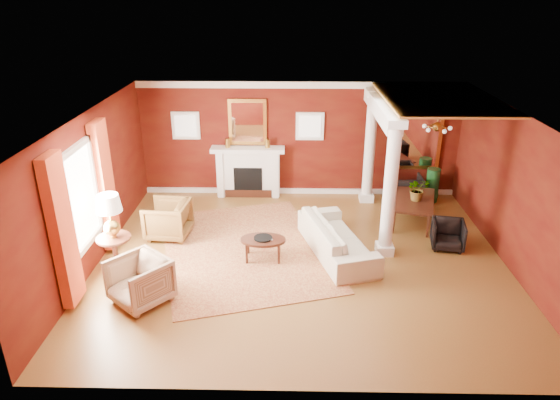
{
  "coord_description": "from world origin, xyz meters",
  "views": [
    {
      "loc": [
        -0.24,
        -8.65,
        5.04
      ],
      "look_at": [
        -0.43,
        0.33,
        1.15
      ],
      "focal_mm": 32.0,
      "sensor_mm": 36.0,
      "label": 1
    }
  ],
  "objects_px": {
    "sofa": "(337,233)",
    "armchair_leopard": "(168,218)",
    "coffee_table": "(263,241)",
    "side_table": "(111,221)",
    "dining_table": "(415,204)",
    "armchair_stripe": "(139,279)"
  },
  "relations": [
    {
      "from": "armchair_leopard",
      "to": "armchair_stripe",
      "type": "bearing_deg",
      "value": 7.03
    },
    {
      "from": "armchair_leopard",
      "to": "dining_table",
      "type": "bearing_deg",
      "value": 104.12
    },
    {
      "from": "armchair_leopard",
      "to": "side_table",
      "type": "height_order",
      "value": "side_table"
    },
    {
      "from": "sofa",
      "to": "armchair_leopard",
      "type": "xyz_separation_m",
      "value": [
        -3.58,
        0.66,
        -0.02
      ]
    },
    {
      "from": "armchair_leopard",
      "to": "dining_table",
      "type": "xyz_separation_m",
      "value": [
        5.47,
        0.85,
        -0.01
      ]
    },
    {
      "from": "sofa",
      "to": "coffee_table",
      "type": "height_order",
      "value": "sofa"
    },
    {
      "from": "armchair_leopard",
      "to": "armchair_stripe",
      "type": "distance_m",
      "value": 2.43
    },
    {
      "from": "armchair_leopard",
      "to": "coffee_table",
      "type": "height_order",
      "value": "armchair_leopard"
    },
    {
      "from": "dining_table",
      "to": "side_table",
      "type": "bearing_deg",
      "value": 126.33
    },
    {
      "from": "armchair_leopard",
      "to": "dining_table",
      "type": "distance_m",
      "value": 5.53
    },
    {
      "from": "coffee_table",
      "to": "side_table",
      "type": "distance_m",
      "value": 2.88
    },
    {
      "from": "armchair_leopard",
      "to": "side_table",
      "type": "relative_size",
      "value": 0.57
    },
    {
      "from": "armchair_leopard",
      "to": "dining_table",
      "type": "relative_size",
      "value": 0.57
    },
    {
      "from": "coffee_table",
      "to": "dining_table",
      "type": "distance_m",
      "value": 3.81
    },
    {
      "from": "armchair_stripe",
      "to": "side_table",
      "type": "xyz_separation_m",
      "value": [
        -0.73,
        0.96,
        0.63
      ]
    },
    {
      "from": "armchair_stripe",
      "to": "side_table",
      "type": "bearing_deg",
      "value": 168.04
    },
    {
      "from": "armchair_stripe",
      "to": "coffee_table",
      "type": "xyz_separation_m",
      "value": [
        2.02,
        1.5,
        -0.04
      ]
    },
    {
      "from": "sofa",
      "to": "armchair_stripe",
      "type": "xyz_separation_m",
      "value": [
        -3.5,
        -1.77,
        -0.02
      ]
    },
    {
      "from": "side_table",
      "to": "dining_table",
      "type": "distance_m",
      "value": 6.57
    },
    {
      "from": "sofa",
      "to": "dining_table",
      "type": "height_order",
      "value": "sofa"
    },
    {
      "from": "armchair_stripe",
      "to": "armchair_leopard",
      "type": "bearing_deg",
      "value": 132.76
    },
    {
      "from": "sofa",
      "to": "armchair_leopard",
      "type": "height_order",
      "value": "sofa"
    }
  ]
}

